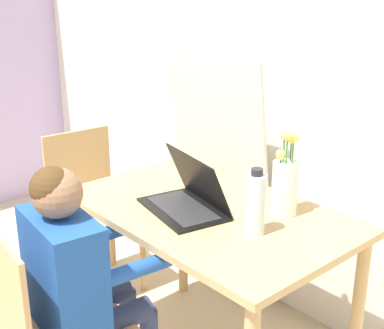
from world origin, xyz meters
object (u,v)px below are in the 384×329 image
(flower_vase, at_px, (285,182))
(laptop, at_px, (189,197))
(water_bottle, at_px, (256,204))
(chair_spare, at_px, (91,208))
(person_seated, at_px, (77,272))

(flower_vase, bearing_deg, laptop, -138.74)
(flower_vase, xyz_separation_m, water_bottle, (0.04, -0.21, -0.02))
(chair_spare, bearing_deg, water_bottle, -87.08)
(flower_vase, distance_m, water_bottle, 0.21)
(laptop, height_order, water_bottle, water_bottle)
(person_seated, relative_size, flower_vase, 3.08)
(chair_spare, height_order, water_bottle, water_bottle)
(water_bottle, bearing_deg, flower_vase, 100.50)
(chair_spare, height_order, person_seated, person_seated)
(laptop, distance_m, water_bottle, 0.32)
(laptop, xyz_separation_m, flower_vase, (0.28, 0.24, 0.08))
(person_seated, bearing_deg, water_bottle, -116.22)
(flower_vase, height_order, water_bottle, flower_vase)
(laptop, bearing_deg, person_seated, -80.70)
(person_seated, distance_m, flower_vase, 0.83)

